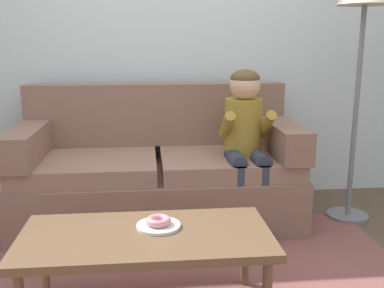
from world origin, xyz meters
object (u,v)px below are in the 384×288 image
at_px(coffee_table, 146,242).
at_px(donut, 158,221).
at_px(person_child, 246,134).
at_px(toy_controller, 43,269).
at_px(couch, 159,172).
at_px(floor_lamp, 364,7).

relative_size(coffee_table, donut, 9.66).
xyz_separation_m(coffee_table, person_child, (0.69, 1.02, 0.29)).
bearing_deg(toy_controller, couch, 23.06).
xyz_separation_m(person_child, floor_lamp, (0.81, 0.06, 0.84)).
height_order(couch, coffee_table, couch).
bearing_deg(couch, coffee_table, -94.25).
distance_m(coffee_table, donut, 0.12).
distance_m(donut, toy_controller, 0.87).
bearing_deg(floor_lamp, couch, 173.97).
height_order(person_child, toy_controller, person_child).
xyz_separation_m(toy_controller, floor_lamp, (2.08, 0.62, 1.49)).
height_order(couch, toy_controller, couch).
bearing_deg(floor_lamp, coffee_table, -144.14).
bearing_deg(person_child, toy_controller, -156.25).
xyz_separation_m(couch, toy_controller, (-0.68, -0.77, -0.32)).
bearing_deg(couch, toy_controller, -131.40).
bearing_deg(toy_controller, person_child, -1.79).
bearing_deg(coffee_table, toy_controller, 142.23).
xyz_separation_m(couch, person_child, (0.59, -0.21, 0.32)).
relative_size(couch, floor_lamp, 1.10).
bearing_deg(person_child, donut, -123.28).
xyz_separation_m(coffee_table, floor_lamp, (1.49, 1.08, 1.13)).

